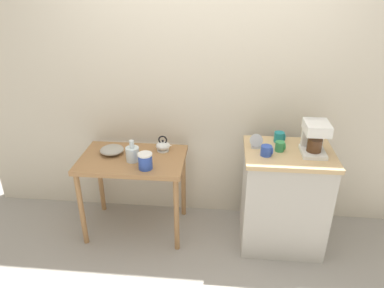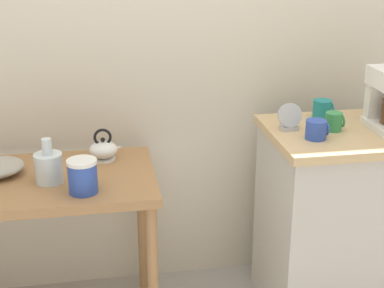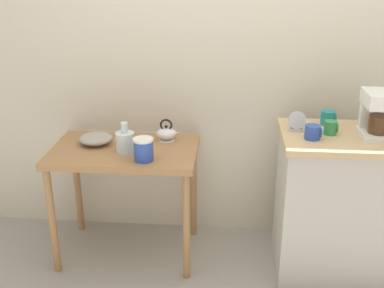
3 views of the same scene
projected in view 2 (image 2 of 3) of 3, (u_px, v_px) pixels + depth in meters
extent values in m
cube|color=#9E7044|center=(46.00, 182.00, 2.33)|extent=(0.89, 0.57, 0.04)
cylinder|color=#9E7044|center=(153.00, 282.00, 2.30)|extent=(0.04, 0.04, 0.69)
cylinder|color=#9E7044|center=(142.00, 225.00, 2.75)|extent=(0.04, 0.04, 0.69)
cube|color=#BCB7AD|center=(341.00, 225.00, 2.59)|extent=(0.67, 0.52, 0.85)
cube|color=tan|center=(350.00, 133.00, 2.43)|extent=(0.70, 0.55, 0.04)
cylinder|color=#9E998C|center=(0.00, 174.00, 2.35)|extent=(0.09, 0.09, 0.01)
cylinder|color=white|center=(104.00, 159.00, 2.50)|extent=(0.10, 0.10, 0.01)
ellipsoid|color=white|center=(103.00, 150.00, 2.49)|extent=(0.12, 0.12, 0.07)
cone|color=white|center=(117.00, 148.00, 2.50)|extent=(0.06, 0.03, 0.04)
sphere|color=black|center=(103.00, 140.00, 2.47)|extent=(0.02, 0.02, 0.02)
torus|color=black|center=(103.00, 137.00, 2.47)|extent=(0.08, 0.01, 0.08)
cylinder|color=silver|center=(49.00, 168.00, 2.26)|extent=(0.11, 0.11, 0.12)
cylinder|color=silver|center=(47.00, 147.00, 2.23)|extent=(0.04, 0.04, 0.06)
cylinder|color=#2D4CAD|center=(83.00, 178.00, 2.17)|extent=(0.11, 0.11, 0.12)
cylinder|color=white|center=(82.00, 162.00, 2.15)|extent=(0.12, 0.12, 0.01)
cylinder|color=#338C4C|center=(334.00, 122.00, 2.40)|extent=(0.07, 0.07, 0.08)
torus|color=#338C4C|center=(342.00, 121.00, 2.41)|extent=(0.01, 0.05, 0.05)
cylinder|color=teal|center=(322.00, 109.00, 2.56)|extent=(0.08, 0.08, 0.08)
torus|color=teal|center=(331.00, 109.00, 2.57)|extent=(0.01, 0.06, 0.06)
cylinder|color=#2D4CAD|center=(316.00, 130.00, 2.31)|extent=(0.08, 0.08, 0.08)
torus|color=#2D4CAD|center=(326.00, 129.00, 2.31)|extent=(0.01, 0.05, 0.05)
cube|color=#B2B5BA|center=(289.00, 128.00, 2.42)|extent=(0.07, 0.05, 0.02)
cylinder|color=#B2B5BA|center=(290.00, 115.00, 2.40)|extent=(0.10, 0.05, 0.10)
cylinder|color=black|center=(290.00, 115.00, 2.40)|extent=(0.09, 0.03, 0.09)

